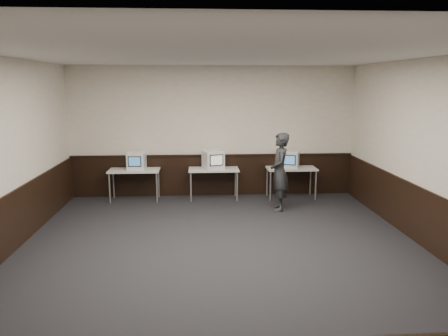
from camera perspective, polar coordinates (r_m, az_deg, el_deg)
The scene contains 16 objects.
floor at distance 7.28m, azimuth -0.23°, elevation -11.37°, with size 8.00×8.00×0.00m, color black.
ceiling at distance 6.75m, azimuth -0.26°, elevation 14.66°, with size 8.00×8.00×0.00m, color white.
back_wall at distance 10.79m, azimuth -1.47°, elevation 4.76°, with size 7.00×7.00×0.00m, color beige.
front_wall at distance 2.98m, azimuth 4.26°, elevation -12.03°, with size 7.00×7.00×0.00m, color beige.
right_wall at distance 7.85m, azimuth 26.20°, elevation 1.30°, with size 8.00×8.00×0.00m, color beige.
wainscot_back at distance 10.94m, azimuth -1.44°, elevation -0.99°, with size 6.98×0.04×1.00m, color black.
wainscot_left at distance 7.74m, azimuth -27.15°, elevation -7.31°, with size 0.04×7.98×1.00m, color black.
wainscot_right at distance 8.08m, azimuth 25.41°, elevation -6.42°, with size 0.04×7.98×1.00m, color black.
wainscot_rail at distance 10.83m, azimuth -1.44°, elevation 1.69°, with size 6.98×0.06×0.04m, color black.
desk_left at distance 10.64m, azimuth -11.65°, elevation -0.58°, with size 1.20×0.60×0.75m.
desk_center at distance 10.54m, azimuth -1.36°, elevation -0.46°, with size 1.20×0.60×0.75m.
desk_right at distance 10.77m, azimuth 8.79°, elevation -0.33°, with size 1.20×0.60×0.75m.
emac_left at distance 10.61m, azimuth -11.36°, elevation 0.93°, with size 0.44×0.47×0.41m.
emac_center at distance 10.48m, azimuth -1.42°, elevation 1.11°, with size 0.56×0.58×0.44m.
emac_right at distance 10.74m, azimuth 8.66°, elevation 1.11°, with size 0.52×0.53×0.40m.
person at distance 9.64m, azimuth 7.29°, elevation -0.51°, with size 0.63×0.41×1.72m, color #26282C.
Camera 1 is at (-0.39, -6.72, 2.76)m, focal length 35.00 mm.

